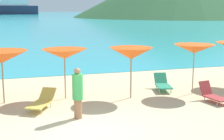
{
  "coord_description": "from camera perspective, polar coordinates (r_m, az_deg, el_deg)",
  "views": [
    {
      "loc": [
        -2.08,
        -9.08,
        3.63
      ],
      "look_at": [
        1.76,
        3.48,
        1.2
      ],
      "focal_mm": 52.76,
      "sensor_mm": 36.0,
      "label": 1
    }
  ],
  "objects": [
    {
      "name": "lounge_chair_8",
      "position": [
        13.73,
        17.01,
        -4.08
      ],
      "size": [
        0.74,
        1.36,
        0.74
      ],
      "rotation": [
        0.0,
        0.0,
        0.16
      ],
      "color": "#A53333",
      "rests_on": "ground_plane"
    },
    {
      "name": "umbrella_3",
      "position": [
        13.28,
        -18.61,
        2.14
      ],
      "size": [
        2.14,
        2.14,
        2.07
      ],
      "color": "#9E7F59",
      "rests_on": "ground_plane"
    },
    {
      "name": "umbrella_6",
      "position": [
        14.52,
        14.06,
        3.58
      ],
      "size": [
        1.78,
        1.78,
        2.16
      ],
      "color": "#9E7F59",
      "rests_on": "ground_plane"
    },
    {
      "name": "beachgoer_3",
      "position": [
        11.05,
        -5.96,
        -3.83
      ],
      "size": [
        0.36,
        0.36,
        1.73
      ],
      "rotation": [
        0.0,
        0.0,
        0.61
      ],
      "color": "#A3704C",
      "rests_on": "ground_plane"
    },
    {
      "name": "ocean_water",
      "position": [
        237.9,
        -16.71,
        9.19
      ],
      "size": [
        650.0,
        440.0,
        0.02
      ],
      "primitive_type": "cube",
      "color": "#2DADBC",
      "rests_on": "ground_plane"
    },
    {
      "name": "umbrella_5",
      "position": [
        13.39,
        3.34,
        2.88
      ],
      "size": [
        1.84,
        1.84,
        2.11
      ],
      "color": "#9E7F59",
      "rests_on": "ground_plane"
    },
    {
      "name": "ground_plane",
      "position": [
        19.56,
        -10.57,
        -0.83
      ],
      "size": [
        50.0,
        100.0,
        0.3
      ],
      "primitive_type": "cube",
      "color": "beige"
    },
    {
      "name": "umbrella_4",
      "position": [
        13.41,
        -8.26,
        2.77
      ],
      "size": [
        1.85,
        1.85,
        2.06
      ],
      "color": "#9E7F59",
      "rests_on": "ground_plane"
    },
    {
      "name": "lounge_chair_0",
      "position": [
        15.16,
        8.75,
        -2.32
      ],
      "size": [
        0.9,
        1.55,
        0.68
      ],
      "rotation": [
        0.0,
        0.0,
        -0.23
      ],
      "color": "#268C66",
      "rests_on": "ground_plane"
    },
    {
      "name": "lounge_chair_5",
      "position": [
        12.48,
        -12.04,
        -5.27
      ],
      "size": [
        1.29,
        1.75,
        0.62
      ],
      "rotation": [
        0.0,
        0.0,
        -0.49
      ],
      "color": "#D8BF4C",
      "rests_on": "ground_plane"
    }
  ]
}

